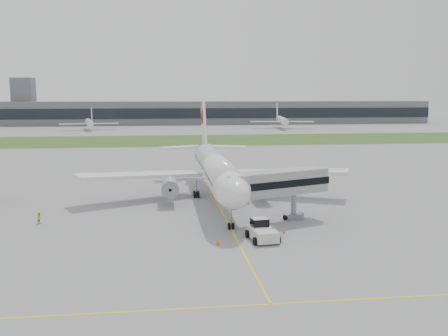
{
  "coord_description": "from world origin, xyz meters",
  "views": [
    {
      "loc": [
        -9.38,
        -80.84,
        18.35
      ],
      "look_at": [
        1.18,
        2.0,
        5.97
      ],
      "focal_mm": 40.0,
      "sensor_mm": 36.0,
      "label": 1
    }
  ],
  "objects": [
    {
      "name": "apron_markings",
      "position": [
        0.0,
        -5.0,
        0.0
      ],
      "size": [
        70.0,
        70.0,
        0.04
      ],
      "primitive_type": null,
      "color": "yellow",
      "rests_on": "ground"
    },
    {
      "name": "safety_cone_right",
      "position": [
        6.64,
        -18.09,
        0.24
      ],
      "size": [
        0.35,
        0.35,
        0.48
      ],
      "primitive_type": "cone",
      "color": "#FF490D",
      "rests_on": "ground"
    },
    {
      "name": "terminal_building",
      "position": [
        0.0,
        229.87,
        7.0
      ],
      "size": [
        320.0,
        22.3,
        14.0
      ],
      "color": "slate",
      "rests_on": "ground"
    },
    {
      "name": "control_tower",
      "position": [
        -90.0,
        232.0,
        0.0
      ],
      "size": [
        12.0,
        12.0,
        56.0
      ],
      "primitive_type": null,
      "color": "slate",
      "rests_on": "ground"
    },
    {
      "name": "ground_crew_far",
      "position": [
        -26.72,
        -8.85,
        0.85
      ],
      "size": [
        0.95,
        1.03,
        1.7
      ],
      "primitive_type": "imported",
      "rotation": [
        0.0,
        0.0,
        1.09
      ],
      "color": "#C0D323",
      "rests_on": "ground"
    },
    {
      "name": "airliner",
      "position": [
        0.0,
        4.87,
        5.66
      ],
      "size": [
        48.13,
        53.95,
        17.88
      ],
      "color": "white",
      "rests_on": "ground"
    },
    {
      "name": "jet_bridge",
      "position": [
        6.1,
        -12.89,
        5.77
      ],
      "size": [
        16.23,
        10.11,
        7.79
      ],
      "rotation": [
        0.0,
        0.0,
        0.37
      ],
      "color": "#A5A5A8",
      "rests_on": "ground"
    },
    {
      "name": "ground_crew_near",
      "position": [
        4.39,
        -21.02,
        0.94
      ],
      "size": [
        0.81,
        0.7,
        1.89
      ],
      "primitive_type": "imported",
      "rotation": [
        0.0,
        0.0,
        3.57
      ],
      "color": "#85C420",
      "rests_on": "ground"
    },
    {
      "name": "safety_cone_left",
      "position": [
        -2.65,
        -21.98,
        0.31
      ],
      "size": [
        0.45,
        0.45,
        0.62
      ],
      "primitive_type": "cone",
      "color": "#FF490D",
      "rests_on": "ground"
    },
    {
      "name": "distant_aircraft_left",
      "position": [
        -45.8,
        183.29,
        0.0
      ],
      "size": [
        34.04,
        31.23,
        11.38
      ],
      "primitive_type": null,
      "rotation": [
        0.0,
        0.0,
        0.18
      ],
      "color": "white",
      "rests_on": "ground"
    },
    {
      "name": "pushback_tug",
      "position": [
        3.17,
        -20.47,
        1.19
      ],
      "size": [
        3.89,
        5.33,
        2.58
      ],
      "rotation": [
        0.0,
        0.0,
        0.11
      ],
      "color": "silver",
      "rests_on": "ground"
    },
    {
      "name": "grass_strip",
      "position": [
        0.0,
        120.0,
        0.01
      ],
      "size": [
        600.0,
        50.0,
        0.02
      ],
      "primitive_type": "cube",
      "color": "#2D491B",
      "rests_on": "ground"
    },
    {
      "name": "distant_aircraft_right",
      "position": [
        55.56,
        181.68,
        0.0
      ],
      "size": [
        37.74,
        34.32,
        12.99
      ],
      "primitive_type": null,
      "rotation": [
        0.0,
        0.0,
        -0.14
      ],
      "color": "white",
      "rests_on": "ground"
    },
    {
      "name": "ground",
      "position": [
        0.0,
        0.0,
        0.0
      ],
      "size": [
        600.0,
        600.0,
        0.0
      ],
      "primitive_type": "plane",
      "color": "gray",
      "rests_on": "ground"
    }
  ]
}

